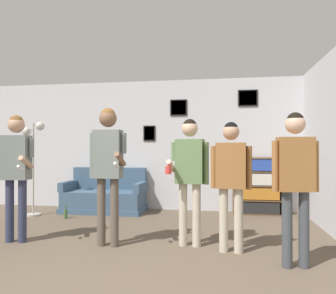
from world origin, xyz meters
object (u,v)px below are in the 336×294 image
at_px(person_spectator_far_right, 295,172).
at_px(bottle_on_floor, 66,213).
at_px(floor_lamp, 33,149).
at_px(person_spectator_near_bookshelf, 231,173).
at_px(person_watcher_holding_cup, 190,168).
at_px(bookshelf, 258,186).
at_px(couch, 105,197).
at_px(person_player_foreground_center, 108,160).
at_px(person_player_foreground_left, 16,163).

bearing_deg(person_spectator_far_right, bottle_on_floor, 152.17).
xyz_separation_m(floor_lamp, person_spectator_near_bookshelf, (3.66, -1.63, -0.30)).
bearing_deg(bottle_on_floor, person_watcher_holding_cup, -28.57).
height_order(floor_lamp, person_spectator_far_right, floor_lamp).
xyz_separation_m(person_watcher_holding_cup, person_spectator_far_right, (1.19, -0.59, -0.00)).
bearing_deg(bookshelf, person_spectator_near_bookshelf, -103.12).
height_order(couch, bottle_on_floor, couch).
height_order(bookshelf, floor_lamp, floor_lamp).
bearing_deg(bookshelf, couch, -176.26).
relative_size(person_spectator_near_bookshelf, person_spectator_far_right, 0.96).
xyz_separation_m(person_player_foreground_center, person_spectator_far_right, (2.25, -0.41, -0.11)).
height_order(floor_lamp, person_spectator_near_bookshelf, floor_lamp).
relative_size(couch, floor_lamp, 0.92).
relative_size(person_player_foreground_center, person_watcher_holding_cup, 1.09).
bearing_deg(person_spectator_far_right, person_watcher_holding_cup, 153.70).
height_order(bookshelf, person_player_foreground_center, person_player_foreground_center).
bearing_deg(person_player_foreground_left, person_spectator_near_bookshelf, 0.71).
bearing_deg(floor_lamp, person_spectator_near_bookshelf, -24.06).
distance_m(person_watcher_holding_cup, person_spectator_near_bookshelf, 0.56).
distance_m(couch, bottle_on_floor, 0.93).
xyz_separation_m(couch, person_watcher_holding_cup, (1.93, -2.08, 0.73)).
bearing_deg(person_player_foreground_left, bookshelf, 35.84).
height_order(person_player_foreground_left, person_spectator_near_bookshelf, person_player_foreground_left).
bearing_deg(couch, person_spectator_far_right, -40.52).
bearing_deg(bookshelf, person_spectator_far_right, -88.14).
bearing_deg(bottle_on_floor, person_spectator_far_right, -27.83).
xyz_separation_m(bookshelf, bottle_on_floor, (-3.50, -0.98, -0.46)).
bearing_deg(couch, floor_lamp, -152.44).
xyz_separation_m(bookshelf, person_watcher_holding_cup, (-1.10, -2.28, 0.47)).
distance_m(person_watcher_holding_cup, person_spectator_far_right, 1.33).
relative_size(floor_lamp, person_player_foreground_left, 1.03).
bearing_deg(person_player_foreground_center, person_watcher_holding_cup, 9.71).
distance_m(bookshelf, person_watcher_holding_cup, 2.58).
relative_size(floor_lamp, person_spectator_near_bookshelf, 1.11).
bearing_deg(person_spectator_near_bookshelf, bookshelf, 76.88).
xyz_separation_m(bookshelf, floor_lamp, (-4.23, -0.82, 0.72)).
relative_size(couch, person_watcher_holding_cup, 0.98).
height_order(bookshelf, bottle_on_floor, bookshelf).
bearing_deg(bottle_on_floor, couch, 59.32).
bearing_deg(person_player_foreground_left, couch, 79.67).
xyz_separation_m(couch, person_player_foreground_center, (0.88, -2.26, 0.84)).
relative_size(person_player_foreground_center, bottle_on_floor, 7.60).
distance_m(bookshelf, person_spectator_near_bookshelf, 2.56).
bearing_deg(person_spectator_far_right, bookshelf, 91.86).
distance_m(person_spectator_near_bookshelf, bottle_on_floor, 3.39).
distance_m(person_player_foreground_center, person_spectator_far_right, 2.29).
height_order(person_watcher_holding_cup, person_spectator_near_bookshelf, person_watcher_holding_cup).
bearing_deg(person_spectator_near_bookshelf, person_player_foreground_center, -179.85).
height_order(couch, person_spectator_near_bookshelf, person_spectator_near_bookshelf).
height_order(couch, bookshelf, bookshelf).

